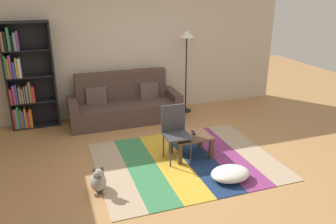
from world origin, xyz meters
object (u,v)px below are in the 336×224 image
at_px(bookshelf, 24,81).
at_px(dog, 98,181).
at_px(folding_chair, 175,128).
at_px(tv_remote, 193,133).
at_px(coffee_table, 191,139).
at_px(standing_lamp, 187,45).
at_px(couch, 125,105).
at_px(pouf, 230,174).

relative_size(bookshelf, dog, 5.18).
height_order(dog, folding_chair, folding_chair).
height_order(tv_remote, folding_chair, folding_chair).
xyz_separation_m(coffee_table, folding_chair, (-0.27, 0.02, 0.23)).
xyz_separation_m(coffee_table, standing_lamp, (0.74, 2.05, 1.19)).
relative_size(couch, folding_chair, 2.51).
distance_m(pouf, dog, 1.89).
bearing_deg(coffee_table, dog, -161.82).
relative_size(pouf, standing_lamp, 0.33).
relative_size(bookshelf, folding_chair, 2.29).
relative_size(pouf, dog, 1.48).
distance_m(standing_lamp, tv_remote, 2.36).
xyz_separation_m(couch, pouf, (0.92, -2.83, -0.23)).
xyz_separation_m(tv_remote, folding_chair, (-0.34, -0.05, 0.15)).
xyz_separation_m(bookshelf, folding_chair, (2.26, -2.22, -0.42)).
bearing_deg(couch, dog, -110.59).
height_order(coffee_table, standing_lamp, standing_lamp).
height_order(couch, tv_remote, couch).
distance_m(coffee_table, pouf, 0.94).
relative_size(couch, bookshelf, 1.10).
xyz_separation_m(coffee_table, pouf, (0.25, -0.88, -0.20)).
xyz_separation_m(bookshelf, tv_remote, (2.60, -2.17, -0.57)).
height_order(couch, coffee_table, couch).
distance_m(pouf, standing_lamp, 3.27).
bearing_deg(dog, folding_chair, 22.22).
bearing_deg(standing_lamp, tv_remote, -108.76).
distance_m(dog, tv_remote, 1.78).
relative_size(coffee_table, folding_chair, 0.69).
xyz_separation_m(bookshelf, coffee_table, (2.53, -2.24, -0.65)).
bearing_deg(dog, couch, 69.41).
xyz_separation_m(dog, standing_lamp, (2.34, 2.57, 1.33)).
bearing_deg(folding_chair, pouf, -0.12).
xyz_separation_m(pouf, folding_chair, (-0.53, 0.89, 0.43)).
height_order(pouf, dog, dog).
height_order(bookshelf, folding_chair, bookshelf).
bearing_deg(bookshelf, pouf, -48.18).
bearing_deg(pouf, folding_chair, 120.50).
xyz_separation_m(couch, bookshelf, (-1.87, 0.28, 0.62)).
xyz_separation_m(bookshelf, pouf, (2.79, -3.11, -0.85)).
bearing_deg(coffee_table, folding_chair, 176.58).
bearing_deg(tv_remote, standing_lamp, 86.11).
height_order(pouf, folding_chair, folding_chair).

